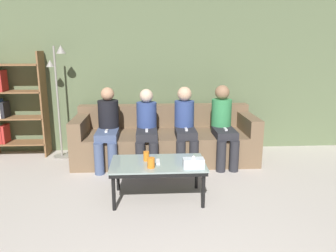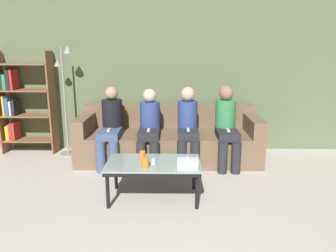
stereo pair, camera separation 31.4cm
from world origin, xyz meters
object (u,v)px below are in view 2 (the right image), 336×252
tissue_box (188,164)px  cup_near_right (142,156)px  game_remote (153,161)px  standing_lamp (65,89)px  couch (169,140)px  seated_person_left_end (111,125)px  bookshelf (21,103)px  seated_person_right_end (226,124)px  coffee_table (153,166)px  seated_person_mid_right (188,125)px  cup_near_left (145,162)px  seated_person_mid_left (149,126)px

tissue_box → cup_near_right: bearing=153.7°
game_remote → standing_lamp: bearing=133.1°
couch → seated_person_left_end: 0.90m
bookshelf → seated_person_right_end: bearing=-9.8°
coffee_table → seated_person_mid_right: (0.42, 1.12, 0.20)m
couch → standing_lamp: (-1.58, 0.17, 0.75)m
seated_person_right_end → coffee_table: bearing=-131.1°
game_remote → couch: bearing=83.6°
cup_near_left → seated_person_right_end: bearing=50.4°
couch → tissue_box: 1.55m
couch → coffee_table: bearing=-96.4°
bookshelf → standing_lamp: bearing=-10.3°
tissue_box → game_remote: (-0.37, 0.18, -0.04)m
seated_person_left_end → cup_near_right: bearing=-62.5°
tissue_box → seated_person_mid_right: (0.06, 1.30, 0.11)m
coffee_table → seated_person_mid_right: size_ratio=0.93×
coffee_table → seated_person_left_end: (-0.67, 1.11, 0.20)m
coffee_table → seated_person_right_end: 1.50m
tissue_box → game_remote: bearing=154.6°
couch → cup_near_left: size_ratio=24.31×
cup_near_left → seated_person_mid_left: size_ratio=0.10×
seated_person_mid_right → seated_person_right_end: (0.55, -0.01, 0.01)m
seated_person_mid_left → seated_person_mid_right: size_ratio=0.97×
standing_lamp → seated_person_right_end: bearing=-9.6°
cup_near_right → seated_person_left_end: size_ratio=0.10×
tissue_box → seated_person_right_end: 1.43m
seated_person_mid_left → seated_person_right_end: 1.10m
couch → cup_near_left: bearing=-98.6°
cup_near_left → cup_near_right: (-0.05, 0.22, -0.00)m
seated_person_left_end → standing_lamp: bearing=151.5°
cup_near_right → game_remote: size_ratio=0.71×
game_remote → seated_person_mid_right: bearing=69.3°
couch → seated_person_mid_left: seated_person_mid_left is taller
seated_person_left_end → seated_person_mid_left: size_ratio=1.03×
seated_person_mid_left → cup_near_left: bearing=-87.9°
cup_near_right → seated_person_mid_left: (0.00, 1.04, 0.09)m
coffee_table → bookshelf: 2.79m
game_remote → seated_person_left_end: (-0.67, 1.11, 0.15)m
standing_lamp → seated_person_mid_left: standing_lamp is taller
coffee_table → game_remote: (-0.00, 0.00, 0.05)m
seated_person_mid_left → coffee_table: bearing=-83.6°
cup_near_left → standing_lamp: (-1.35, 1.68, 0.56)m
coffee_table → standing_lamp: standing_lamp is taller
coffee_table → bookshelf: bookshelf is taller
couch → cup_near_right: couch is taller
game_remote → seated_person_mid_left: size_ratio=0.14×
coffee_table → seated_person_mid_right: bearing=69.3°
coffee_table → game_remote: game_remote is taller
cup_near_right → seated_person_mid_left: 1.04m
bookshelf → seated_person_right_end: size_ratio=1.42×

